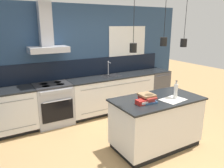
{
  "coord_description": "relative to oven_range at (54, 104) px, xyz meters",
  "views": [
    {
      "loc": [
        -2.02,
        -2.86,
        2.15
      ],
      "look_at": [
        -0.02,
        0.61,
        1.05
      ],
      "focal_mm": 35.0,
      "sensor_mm": 36.0,
      "label": 1
    }
  ],
  "objects": [
    {
      "name": "ground_plane",
      "position": [
        0.89,
        -1.69,
        -0.46
      ],
      "size": [
        16.0,
        16.0,
        0.0
      ],
      "primitive_type": "plane",
      "color": "tan",
      "rests_on": "ground"
    },
    {
      "name": "wall_back",
      "position": [
        0.83,
        0.31,
        0.9
      ],
      "size": [
        5.6,
        2.32,
        2.6
      ],
      "color": "navy",
      "rests_on": "ground_plane"
    },
    {
      "name": "counter_run_left",
      "position": [
        -0.93,
        0.01,
        0.01
      ],
      "size": [
        1.11,
        0.64,
        0.91
      ],
      "color": "black",
      "rests_on": "ground_plane"
    },
    {
      "name": "counter_run_sink",
      "position": [
        1.48,
        0.01,
        0.01
      ],
      "size": [
        2.22,
        0.64,
        1.26
      ],
      "color": "black",
      "rests_on": "ground_plane"
    },
    {
      "name": "oven_range",
      "position": [
        0.0,
        0.0,
        0.0
      ],
      "size": [
        0.76,
        0.66,
        0.91
      ],
      "color": "#B5B5BA",
      "rests_on": "ground_plane"
    },
    {
      "name": "dishwasher",
      "position": [
        2.89,
        0.0,
        0.0
      ],
      "size": [
        0.6,
        0.65,
        0.91
      ],
      "color": "#4C4C51",
      "rests_on": "ground_plane"
    },
    {
      "name": "kitchen_island",
      "position": [
        1.33,
        -1.85,
        0.0
      ],
      "size": [
        1.57,
        0.85,
        0.91
      ],
      "color": "black",
      "rests_on": "ground_plane"
    },
    {
      "name": "bottle_on_island",
      "position": [
        1.6,
        -1.99,
        0.59
      ],
      "size": [
        0.07,
        0.07,
        0.32
      ],
      "color": "silver",
      "rests_on": "kitchen_island"
    },
    {
      "name": "book_stack",
      "position": [
        1.07,
        -1.88,
        0.52
      ],
      "size": [
        0.27,
        0.34,
        0.13
      ],
      "color": "#335684",
      "rests_on": "kitchen_island"
    },
    {
      "name": "red_supply_box",
      "position": [
        0.93,
        -1.94,
        0.49
      ],
      "size": [
        0.2,
        0.14,
        0.08
      ],
      "color": "red",
      "rests_on": "kitchen_island"
    },
    {
      "name": "paper_pile",
      "position": [
        1.51,
        -2.03,
        0.46
      ],
      "size": [
        0.44,
        0.36,
        0.01
      ],
      "color": "silver",
      "rests_on": "kitchen_island"
    }
  ]
}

